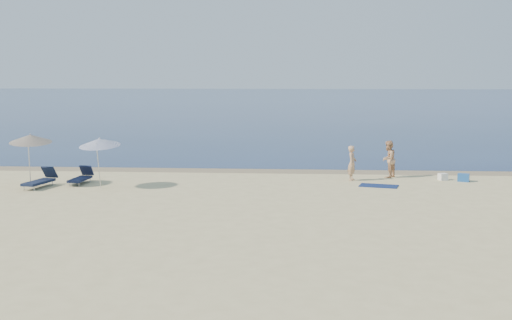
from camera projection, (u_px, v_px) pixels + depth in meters
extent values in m
cube|color=#0B1C46|center=(298.00, 101.00, 110.99)|extent=(240.00, 160.00, 0.01)
cube|color=#847254|center=(291.00, 171.00, 31.32)|extent=(240.00, 1.60, 0.00)
imported|color=tan|center=(352.00, 163.00, 28.52)|extent=(0.52, 0.65, 1.56)
imported|color=tan|center=(388.00, 159.00, 29.34)|extent=(0.99, 1.04, 1.70)
cube|color=#0E1B47|center=(379.00, 186.00, 27.19)|extent=(1.76, 1.26, 0.03)
cube|color=white|center=(443.00, 177.00, 28.69)|extent=(0.44, 0.41, 0.30)
cube|color=#1E54A2|center=(463.00, 178.00, 28.34)|extent=(0.57, 0.49, 0.35)
cylinder|color=silver|center=(99.00, 166.00, 26.43)|extent=(0.10, 0.29, 1.98)
cone|color=white|center=(100.00, 142.00, 26.54)|extent=(2.03, 2.05, 0.52)
sphere|color=silver|center=(100.00, 138.00, 26.52)|extent=(0.06, 0.06, 0.06)
cylinder|color=silver|center=(29.00, 164.00, 26.83)|extent=(0.12, 0.27, 2.09)
cone|color=beige|center=(31.00, 138.00, 26.92)|extent=(2.22, 2.23, 0.52)
sphere|color=silver|center=(30.00, 134.00, 26.90)|extent=(0.06, 0.06, 0.06)
cube|color=#121B34|center=(38.00, 182.00, 26.77)|extent=(0.93, 1.71, 0.11)
cube|color=#121B34|center=(50.00, 172.00, 27.50)|extent=(0.67, 0.51, 0.53)
cylinder|color=#A5A5AD|center=(44.00, 185.00, 26.72)|extent=(0.03, 0.03, 0.24)
cube|color=#151C3A|center=(80.00, 179.00, 27.65)|extent=(0.66, 1.51, 0.10)
cube|color=#151C3A|center=(87.00, 170.00, 28.34)|extent=(0.57, 0.40, 0.48)
cylinder|color=#A5A5AD|center=(85.00, 182.00, 27.63)|extent=(0.03, 0.03, 0.22)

